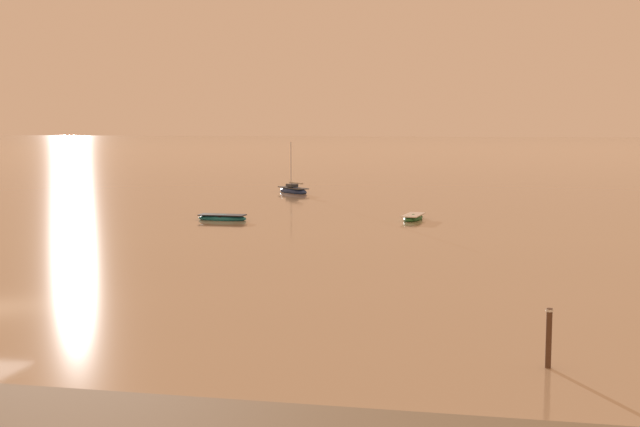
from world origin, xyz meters
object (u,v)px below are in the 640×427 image
Objects in this scene: rowboat_moored_3 at (413,218)px; rowboat_moored_4 at (222,218)px; mooring_post_near at (549,340)px; sailboat_moored_1 at (293,190)px.

rowboat_moored_4 is (-14.24, -3.15, 0.01)m from rowboat_moored_3.
rowboat_moored_4 is at bearing -70.21° from rowboat_moored_3.
rowboat_moored_3 is 39.22m from mooring_post_near.
sailboat_moored_1 is at bearing 92.57° from rowboat_moored_4.
rowboat_moored_3 is at bearing 170.45° from sailboat_moored_1.
mooring_post_near is (7.65, -38.46, 0.72)m from rowboat_moored_3.
rowboat_moored_4 is at bearing 138.05° from sailboat_moored_1.
sailboat_moored_1 is 64.70m from mooring_post_near.
rowboat_moored_3 is 1.84× the size of mooring_post_near.
rowboat_moored_3 is at bearing 101.25° from mooring_post_near.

